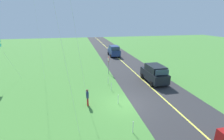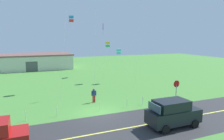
% 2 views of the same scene
% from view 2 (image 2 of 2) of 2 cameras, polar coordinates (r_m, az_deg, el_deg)
% --- Properties ---
extents(ground_plane, '(120.00, 120.00, 0.10)m').
position_cam_2_polar(ground_plane, '(20.51, -3.17, -11.94)').
color(ground_plane, '#478438').
extents(asphalt_road, '(120.00, 7.00, 0.00)m').
position_cam_2_polar(asphalt_road, '(17.06, 1.41, -16.21)').
color(asphalt_road, '#2D2D30').
rests_on(asphalt_road, ground).
extents(road_centre_stripe, '(120.00, 0.16, 0.00)m').
position_cam_2_polar(road_centre_stripe, '(17.05, 1.41, -16.20)').
color(road_centre_stripe, '#E5E04C').
rests_on(road_centre_stripe, asphalt_road).
extents(car_suv_foreground, '(4.40, 2.12, 2.24)m').
position_cam_2_polar(car_suv_foreground, '(17.96, 16.41, -11.28)').
color(car_suv_foreground, black).
rests_on(car_suv_foreground, ground).
extents(stop_sign, '(0.76, 0.08, 2.56)m').
position_cam_2_polar(stop_sign, '(24.17, 17.34, -4.53)').
color(stop_sign, gray).
rests_on(stop_sign, ground).
extents(person_adult_near, '(0.58, 0.22, 1.60)m').
position_cam_2_polar(person_adult_near, '(23.52, -5.03, -6.88)').
color(person_adult_near, red).
rests_on(person_adult_near, ground).
extents(kite_yellow_high, '(2.20, 1.36, 10.32)m').
position_cam_2_polar(kite_yellow_high, '(30.49, -11.22, 13.63)').
color(kite_yellow_high, silver).
rests_on(kite_yellow_high, ground).
extents(kite_green_far, '(1.58, 1.39, 10.08)m').
position_cam_2_polar(kite_green_far, '(41.41, -2.52, 11.66)').
color(kite_green_far, silver).
rests_on(kite_green_far, ground).
extents(kite_orange_near, '(2.15, 1.57, 5.45)m').
position_cam_2_polar(kite_orange_near, '(34.14, 1.85, 5.12)').
color(kite_orange_near, silver).
rests_on(kite_orange_near, ground).
extents(kite_cyan_top, '(1.00, 0.74, 6.59)m').
position_cam_2_polar(kite_cyan_top, '(34.50, -1.22, 7.05)').
color(kite_cyan_top, silver).
rests_on(kite_cyan_top, ground).
extents(warehouse_distant, '(18.36, 10.20, 3.50)m').
position_cam_2_polar(warehouse_distant, '(52.53, -21.42, 2.26)').
color(warehouse_distant, beige).
rests_on(warehouse_distant, ground).
extents(fence_post_0, '(0.05, 0.05, 0.90)m').
position_cam_2_polar(fence_post_0, '(20.03, -22.78, -11.63)').
color(fence_post_0, silver).
rests_on(fence_post_0, ground).
extents(fence_post_1, '(0.05, 0.05, 0.90)m').
position_cam_2_polar(fence_post_1, '(20.15, -14.96, -11.11)').
color(fence_post_1, silver).
rests_on(fence_post_1, ground).
extents(fence_post_2, '(0.05, 0.05, 0.90)m').
position_cam_2_polar(fence_post_2, '(21.01, -3.44, -9.98)').
color(fence_post_2, silver).
rests_on(fence_post_2, ground).
extents(fence_post_3, '(0.05, 0.05, 0.90)m').
position_cam_2_polar(fence_post_3, '(22.13, 4.16, -9.00)').
color(fence_post_3, silver).
rests_on(fence_post_3, ground).
extents(fence_post_4, '(0.05, 0.05, 0.90)m').
position_cam_2_polar(fence_post_4, '(23.00, 8.45, -8.38)').
color(fence_post_4, silver).
rests_on(fence_post_4, ground).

